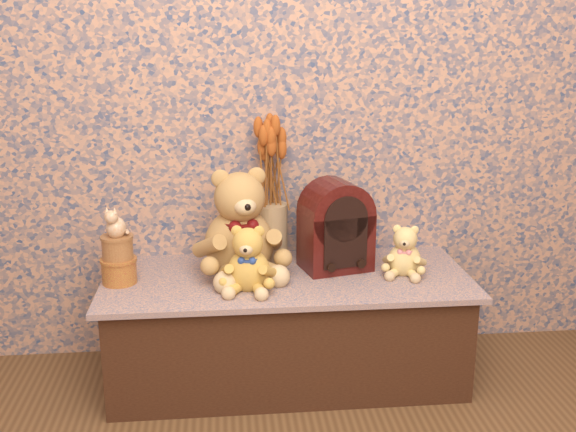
# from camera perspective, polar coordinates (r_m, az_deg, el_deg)

# --- Properties ---
(display_shelf) EXTENTS (1.32, 0.57, 0.41)m
(display_shelf) POSITION_cam_1_polar(r_m,az_deg,el_deg) (2.54, -0.11, -9.35)
(display_shelf) COLOR #3B4E7A
(display_shelf) RESTS_ON ground
(teddy_large) EXTENTS (0.41, 0.46, 0.42)m
(teddy_large) POSITION_cam_1_polar(r_m,az_deg,el_deg) (2.44, -4.18, -0.10)
(teddy_large) COLOR #AC7142
(teddy_large) RESTS_ON display_shelf
(teddy_medium) EXTENTS (0.23, 0.26, 0.24)m
(teddy_medium) POSITION_cam_1_polar(r_m,az_deg,el_deg) (2.31, -3.36, -3.28)
(teddy_medium) COLOR gold
(teddy_medium) RESTS_ON display_shelf
(teddy_small) EXTENTS (0.21, 0.23, 0.20)m
(teddy_small) POSITION_cam_1_polar(r_m,az_deg,el_deg) (2.48, 9.86, -2.65)
(teddy_small) COLOR tan
(teddy_small) RESTS_ON display_shelf
(cathedral_radio) EXTENTS (0.28, 0.23, 0.34)m
(cathedral_radio) POSITION_cam_1_polar(r_m,az_deg,el_deg) (2.49, 4.06, -0.75)
(cathedral_radio) COLOR #3B0C0A
(cathedral_radio) RESTS_ON display_shelf
(ceramic_vase) EXTENTS (0.14, 0.14, 0.22)m
(ceramic_vase) POSITION_cam_1_polar(r_m,az_deg,el_deg) (2.60, -1.51, -1.35)
(ceramic_vase) COLOR tan
(ceramic_vase) RESTS_ON display_shelf
(dried_stalks) EXTENTS (0.26, 0.26, 0.41)m
(dried_stalks) POSITION_cam_1_polar(r_m,az_deg,el_deg) (2.52, -1.56, 5.54)
(dried_stalks) COLOR #AD4E1B
(dried_stalks) RESTS_ON ceramic_vase
(biscuit_tin_lower) EXTENTS (0.13, 0.13, 0.09)m
(biscuit_tin_lower) POSITION_cam_1_polar(r_m,az_deg,el_deg) (2.45, -14.08, -4.53)
(biscuit_tin_lower) COLOR gold
(biscuit_tin_lower) RESTS_ON display_shelf
(biscuit_tin_upper) EXTENTS (0.14, 0.14, 0.08)m
(biscuit_tin_upper) POSITION_cam_1_polar(r_m,az_deg,el_deg) (2.42, -14.22, -2.63)
(biscuit_tin_upper) COLOR tan
(biscuit_tin_upper) RESTS_ON biscuit_tin_lower
(cat_figurine) EXTENTS (0.11, 0.11, 0.11)m
(cat_figurine) POSITION_cam_1_polar(r_m,az_deg,el_deg) (2.40, -14.38, -0.40)
(cat_figurine) COLOR silver
(cat_figurine) RESTS_ON biscuit_tin_upper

